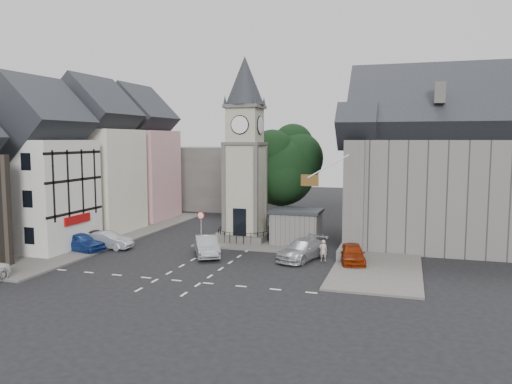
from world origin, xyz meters
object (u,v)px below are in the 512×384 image
(car_west_blue, at_px, (80,242))
(car_east_red, at_px, (352,253))
(clock_tower, at_px, (245,150))
(stone_shelter, at_px, (296,227))
(pedestrian, at_px, (323,251))

(car_west_blue, relative_size, car_east_red, 1.06)
(clock_tower, relative_size, stone_shelter, 3.78)
(stone_shelter, bearing_deg, car_west_blue, -155.07)
(clock_tower, xyz_separation_m, pedestrian, (8.00, -5.67, -7.30))
(stone_shelter, relative_size, car_west_blue, 0.95)
(pedestrian, bearing_deg, car_west_blue, -4.88)
(car_east_red, relative_size, pedestrian, 2.61)
(clock_tower, height_order, stone_shelter, clock_tower)
(stone_shelter, relative_size, car_east_red, 1.01)
(car_west_blue, height_order, car_east_red, car_west_blue)
(car_west_blue, bearing_deg, clock_tower, -43.32)
(stone_shelter, bearing_deg, pedestrian, -58.26)
(car_west_blue, distance_m, car_east_red, 21.78)
(clock_tower, bearing_deg, stone_shelter, -5.84)
(clock_tower, distance_m, car_west_blue, 15.85)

